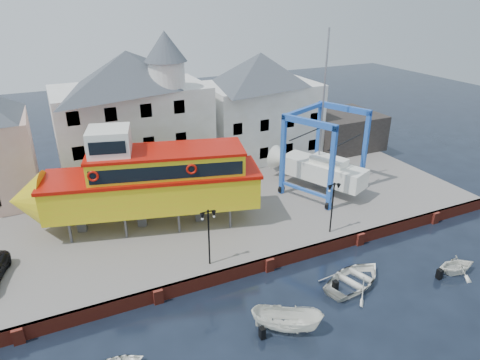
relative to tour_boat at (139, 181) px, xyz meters
name	(u,v)px	position (x,y,z in m)	size (l,w,h in m)	color
ground	(269,270)	(6.92, -8.37, -4.83)	(140.00, 140.00, 0.00)	black
hardstanding	(212,201)	(6.92, 2.63, -4.33)	(44.00, 22.00, 1.00)	slate
quay_wall	(268,264)	(6.92, -8.27, -4.33)	(44.00, 0.47, 1.00)	maroon
building_white_main	(134,114)	(2.05, 10.02, 2.51)	(14.00, 8.30, 14.00)	silver
building_white_right	(260,105)	(15.92, 10.62, 1.77)	(12.00, 8.00, 11.20)	silver
shed_dark	(342,130)	(25.92, 8.63, -1.83)	(8.00, 7.00, 4.00)	black
lamp_post_left	(208,223)	(2.92, -7.17, -0.66)	(1.12, 0.32, 4.20)	black
lamp_post_right	(333,195)	(12.92, -7.17, -0.66)	(1.12, 0.32, 4.20)	black
tour_boat	(139,181)	(0.00, 0.00, 0.00)	(19.18, 8.94, 8.13)	#59595E
travel_lift	(315,164)	(16.37, 0.23, -1.43)	(8.26, 9.70, 14.41)	blue
motorboat_a	(286,330)	(5.07, -13.89, -4.83)	(1.57, 4.19, 1.62)	white
motorboat_b	(354,284)	(11.41, -12.17, -4.83)	(3.57, 5.01, 1.04)	white
motorboat_c	(455,273)	(18.65, -14.16, -4.83)	(2.50, 2.89, 1.53)	white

